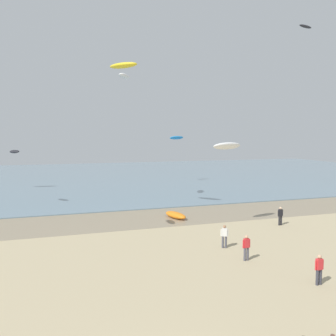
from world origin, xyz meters
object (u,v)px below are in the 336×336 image
at_px(person_mid_beach, 246,247).
at_px(person_left_flank, 224,236).
at_px(person_nearest_camera, 280,215).
at_px(kite_aloft_1, 14,152).
at_px(kite_aloft_4, 124,76).
at_px(kite_aloft_3, 123,65).
at_px(kite_aloft_2, 305,26).
at_px(grounded_kite, 176,215).
at_px(person_by_waterline, 319,269).
at_px(kite_aloft_6, 227,146).
at_px(kite_aloft_0, 177,138).

distance_m(person_mid_beach, person_left_flank, 2.90).
bearing_deg(person_nearest_camera, kite_aloft_1, 144.93).
xyz_separation_m(person_left_flank, kite_aloft_4, (-3.61, 18.13, 14.07)).
bearing_deg(kite_aloft_3, kite_aloft_2, -127.38).
bearing_deg(grounded_kite, kite_aloft_4, -172.21).
bearing_deg(person_left_flank, kite_aloft_3, 112.14).
distance_m(person_by_waterline, grounded_kite, 18.00).
relative_size(grounded_kite, kite_aloft_1, 1.46).
xyz_separation_m(person_nearest_camera, person_left_flank, (-8.01, -4.49, 0.00)).
xyz_separation_m(person_mid_beach, kite_aloft_2, (16.99, 16.22, 20.13)).
bearing_deg(grounded_kite, kite_aloft_2, 84.33).
bearing_deg(kite_aloft_6, person_by_waterline, 68.61).
bearing_deg(person_nearest_camera, kite_aloft_4, 130.41).
relative_size(kite_aloft_1, kite_aloft_4, 0.71).
xyz_separation_m(kite_aloft_0, kite_aloft_3, (-13.77, -23.13, 7.15)).
relative_size(person_left_flank, kite_aloft_4, 0.57).
xyz_separation_m(kite_aloft_0, kite_aloft_1, (-24.57, -14.09, -1.45)).
bearing_deg(person_nearest_camera, kite_aloft_0, 88.45).
relative_size(person_by_waterline, kite_aloft_4, 0.57).
xyz_separation_m(grounded_kite, kite_aloft_0, (9.01, 25.00, 7.57)).
bearing_deg(person_by_waterline, person_left_flank, 103.92).
distance_m(person_left_flank, kite_aloft_6, 8.87).
xyz_separation_m(kite_aloft_3, kite_aloft_6, (7.86, -6.72, -7.70)).
xyz_separation_m(grounded_kite, kite_aloft_2, (17.28, 3.08, 20.74)).
bearing_deg(kite_aloft_0, kite_aloft_3, -143.35).
xyz_separation_m(person_mid_beach, kite_aloft_6, (2.80, 8.30, 6.40)).
distance_m(kite_aloft_0, kite_aloft_6, 30.44).
height_order(kite_aloft_2, kite_aloft_3, kite_aloft_2).
bearing_deg(kite_aloft_1, person_mid_beach, 5.09).
xyz_separation_m(kite_aloft_2, kite_aloft_4, (-20.72, 4.81, -6.06)).
relative_size(person_left_flank, kite_aloft_1, 0.81).
relative_size(person_mid_beach, kite_aloft_4, 0.57).
distance_m(person_nearest_camera, grounded_kite, 10.02).
bearing_deg(kite_aloft_4, person_left_flank, 37.59).
xyz_separation_m(person_left_flank, kite_aloft_6, (2.92, 5.40, 6.40)).
xyz_separation_m(person_mid_beach, kite_aloft_4, (-3.73, 21.03, 14.07)).
bearing_deg(kite_aloft_2, person_by_waterline, 38.71).
bearing_deg(person_nearest_camera, kite_aloft_6, 169.86).
distance_m(person_mid_beach, kite_aloft_3, 21.22).
bearing_deg(kite_aloft_6, grounded_kite, -74.32).
distance_m(person_mid_beach, grounded_kite, 13.16).
distance_m(person_left_flank, kite_aloft_1, 26.93).
bearing_deg(kite_aloft_2, grounded_kite, -5.19).
height_order(person_nearest_camera, kite_aloft_4, kite_aloft_4).
height_order(kite_aloft_1, kite_aloft_2, kite_aloft_2).
bearing_deg(grounded_kite, kite_aloft_1, -140.81).
height_order(kite_aloft_1, kite_aloft_6, kite_aloft_6).
bearing_deg(kite_aloft_2, kite_aloft_6, 13.90).
relative_size(person_mid_beach, person_left_flank, 1.00).
height_order(person_mid_beach, kite_aloft_0, kite_aloft_0).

